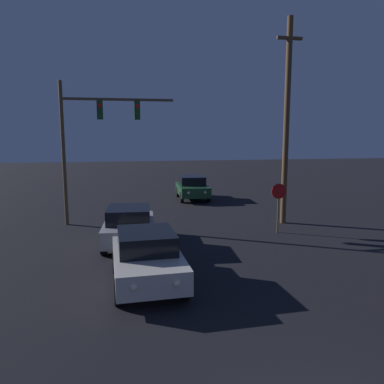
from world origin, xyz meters
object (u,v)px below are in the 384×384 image
Objects in this scene: car_near at (147,257)px; car_mid at (129,225)px; stop_sign at (279,199)px; utility_pole at (287,121)px; traffic_signal_mast at (91,131)px; car_far at (192,187)px.

car_mid is (-0.43, 4.12, 0.00)m from car_near.
car_near is 7.95m from stop_sign.
utility_pole is (7.73, 2.49, 4.26)m from car_mid.
car_mid is at bearing -68.20° from traffic_signal_mast.
car_mid is 0.58× the size of traffic_signal_mast.
utility_pole reaches higher than traffic_signal_mast.
traffic_signal_mast reaches higher than car_mid.
stop_sign is at bearing 105.13° from car_far.
traffic_signal_mast is (-2.08, 8.24, 3.79)m from car_near.
car_near is 1.00× the size of car_far.
traffic_signal_mast is 0.70× the size of utility_pole.
car_near is 4.14m from car_mid.
stop_sign reaches higher than car_mid.
car_mid is 9.17m from utility_pole.
car_near is at bearing -80.12° from car_mid.
stop_sign is 0.23× the size of utility_pole.
car_mid is 0.40× the size of utility_pole.
car_near is 10.73m from utility_pole.
traffic_signal_mast is at bearing 157.84° from stop_sign.
car_far is (4.11, 14.35, 0.00)m from car_near.
car_far is 0.40× the size of utility_pole.
utility_pole is (9.38, -1.64, 0.46)m from traffic_signal_mast.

